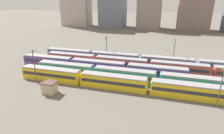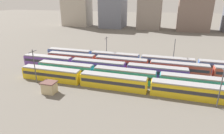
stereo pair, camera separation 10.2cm
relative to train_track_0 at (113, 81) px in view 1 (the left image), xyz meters
The scene contains 13 objects.
ground_plane 20.04m from the train_track_0, 148.58° to the left, with size 600.00×600.00×0.00m, color #666059.
train_track_0 is the anchor object (origin of this frame).
train_track_2 13.25m from the train_track_0, 128.30° to the left, with size 55.80×3.06×3.75m.
train_track_3 30.86m from the train_track_0, 30.36° to the left, with size 112.50×3.06×3.75m.
train_track_4 24.81m from the train_track_0, 56.98° to the left, with size 93.60×3.06×3.75m.
catenary_pole_0 22.36m from the train_track_0, behind, with size 0.24×3.20×9.82m.
catenary_pole_1 28.52m from the train_track_0, 56.93° to the left, with size 0.24×3.20×9.58m.
catenary_pole_2 25.01m from the train_track_0, ahead, with size 0.24×3.20×9.34m.
catenary_pole_3 25.57m from the train_track_0, 111.98° to the left, with size 0.24×3.20×9.19m.
signal_hut 16.45m from the train_track_0, 153.79° to the right, with size 3.60×3.00×3.04m.
distant_building_1 116.40m from the train_track_0, 106.15° to the left, with size 18.82×21.83×25.75m, color slate.
distant_building_2 112.20m from the train_track_0, 91.25° to the left, with size 17.47×19.78×31.71m, color gray.
distant_building_3 115.54m from the train_track_0, 75.11° to the left, with size 22.03×21.26×22.29m, color #7A665B.
Camera 1 is at (29.66, -44.14, 22.66)m, focal length 30.25 mm.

